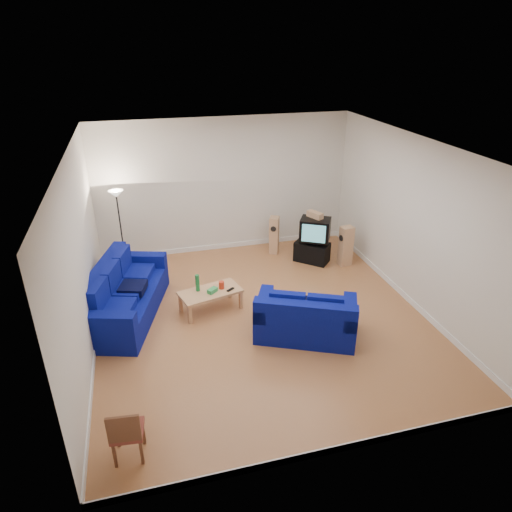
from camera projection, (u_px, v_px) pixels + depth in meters
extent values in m
cube|color=#94542D|center=(261.00, 317.00, 8.63)|extent=(6.00, 6.50, 0.01)
cube|color=white|center=(263.00, 148.00, 7.23)|extent=(6.00, 6.50, 0.01)
cube|color=silver|center=(225.00, 186.00, 10.76)|extent=(6.00, 0.01, 3.20)
cube|color=silver|center=(340.00, 353.00, 5.11)|extent=(6.00, 0.01, 3.20)
cube|color=silver|center=(80.00, 260.00, 7.24)|extent=(0.01, 6.50, 3.20)
cube|color=silver|center=(414.00, 223.00, 8.63)|extent=(0.01, 6.50, 3.20)
cube|color=white|center=(227.00, 245.00, 11.42)|extent=(6.00, 0.02, 0.12)
cube|color=white|center=(330.00, 450.00, 5.79)|extent=(6.00, 0.02, 0.12)
cube|color=white|center=(96.00, 339.00, 7.91)|extent=(0.02, 6.50, 0.12)
cube|color=white|center=(402.00, 293.00, 9.30)|extent=(0.02, 6.50, 0.12)
cube|color=#020856|center=(126.00, 304.00, 8.60)|extent=(1.77, 2.71, 0.48)
cube|color=#020856|center=(101.00, 281.00, 8.41)|extent=(0.98, 2.47, 0.49)
cube|color=#020856|center=(140.00, 260.00, 9.45)|extent=(1.11, 0.56, 0.27)
cube|color=#020856|center=(103.00, 321.00, 7.43)|extent=(1.11, 0.56, 0.27)
cube|color=black|center=(133.00, 288.00, 8.44)|extent=(0.57, 0.57, 0.14)
cube|color=#020856|center=(305.00, 324.00, 8.06)|extent=(1.97, 1.60, 0.43)
cube|color=#020856|center=(305.00, 315.00, 7.54)|extent=(1.66, 0.93, 0.44)
cube|color=#020856|center=(264.00, 304.00, 8.03)|extent=(0.61, 0.97, 0.24)
cube|color=#020856|center=(350.00, 312.00, 7.80)|extent=(0.61, 0.97, 0.24)
cube|color=black|center=(307.00, 304.00, 8.05)|extent=(0.54, 0.54, 0.12)
cube|color=tan|center=(210.00, 292.00, 8.69)|extent=(1.26, 0.85, 0.05)
cube|color=tan|center=(190.00, 315.00, 8.36)|extent=(0.07, 0.07, 0.37)
cube|color=tan|center=(180.00, 303.00, 8.73)|extent=(0.07, 0.07, 0.37)
cube|color=tan|center=(241.00, 300.00, 8.83)|extent=(0.07, 0.07, 0.37)
cube|color=tan|center=(230.00, 289.00, 9.21)|extent=(0.07, 0.07, 0.37)
cylinder|color=#197233|center=(197.00, 283.00, 8.62)|extent=(0.10, 0.10, 0.33)
cube|color=green|center=(212.00, 290.00, 8.62)|extent=(0.22, 0.20, 0.08)
cylinder|color=red|center=(221.00, 285.00, 8.74)|extent=(0.15, 0.15, 0.15)
cube|color=black|center=(230.00, 290.00, 8.71)|extent=(0.17, 0.14, 0.02)
cube|color=black|center=(312.00, 252.00, 10.67)|extent=(0.86, 0.84, 0.47)
cube|color=black|center=(313.00, 240.00, 10.59)|extent=(0.50, 0.51, 0.09)
cube|color=black|center=(315.00, 229.00, 10.38)|extent=(0.82, 0.75, 0.51)
cube|color=teal|center=(314.00, 234.00, 10.16)|extent=(0.47, 0.28, 0.41)
cube|color=tan|center=(315.00, 215.00, 10.32)|extent=(0.31, 0.42, 0.14)
cube|color=tan|center=(274.00, 235.00, 11.01)|extent=(0.31, 0.34, 0.92)
cylinder|color=black|center=(273.00, 229.00, 10.79)|extent=(0.13, 0.08, 0.13)
cube|color=tan|center=(346.00, 246.00, 10.40)|extent=(0.31, 0.26, 0.94)
cylinder|color=black|center=(341.00, 238.00, 10.25)|extent=(0.04, 0.14, 0.14)
cylinder|color=black|center=(126.00, 268.00, 10.40)|extent=(0.24, 0.24, 0.03)
cylinder|color=black|center=(121.00, 233.00, 10.02)|extent=(0.03, 0.03, 1.74)
cone|color=white|center=(116.00, 194.00, 9.62)|extent=(0.32, 0.32, 0.14)
cube|color=brown|center=(115.00, 455.00, 5.56)|extent=(0.04, 0.04, 0.39)
cube|color=brown|center=(118.00, 435.00, 5.84)|extent=(0.04, 0.04, 0.39)
cube|color=brown|center=(142.00, 452.00, 5.60)|extent=(0.04, 0.04, 0.39)
cube|color=brown|center=(143.00, 432.00, 5.89)|extent=(0.04, 0.04, 0.39)
cube|color=brown|center=(127.00, 431.00, 5.63)|extent=(0.43, 0.43, 0.05)
cube|color=brown|center=(124.00, 429.00, 5.38)|extent=(0.39, 0.08, 0.39)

